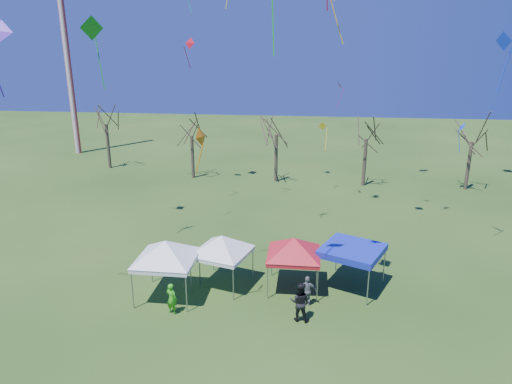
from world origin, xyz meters
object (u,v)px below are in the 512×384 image
Objects in this scene: person_green at (172,298)px; radio_mast at (66,48)px; tree_3 at (368,122)px; tent_white_west at (165,245)px; tree_1 at (191,120)px; tree_4 at (474,124)px; tree_2 at (277,117)px; person_dark at (300,302)px; tent_red at (294,241)px; tree_0 at (104,108)px; person_grey at (307,291)px; tent_white_mid at (222,239)px; tent_blue at (352,251)px.

radio_mast is at bearing -35.46° from person_green.
tree_3 is 1.90× the size of tent_white_west.
tree_1 is 26.13m from tree_4.
tree_3 is at bearing -2.27° from tree_2.
person_dark is at bearing -102.46° from tree_3.
tent_red is (-5.66, -20.46, -3.32)m from tree_3.
person_dark is at bearing -51.06° from tree_0.
tree_3 is 4.95× the size of person_grey.
tree_0 reaches higher than tree_2.
radio_mast is 20.72m from tree_1.
tent_white_west is at bearing -99.41° from tree_2.
tree_4 is 28.06m from tent_white_mid.
tree_0 is 2.18× the size of tent_red.
tree_2 is 24.84m from person_green.
tent_white_mid is at bearing -132.58° from tree_4.
tree_0 reaches higher than tree_1.
tree_1 is 8.42m from tree_2.
tree_2 reaches higher than tent_white_mid.
person_grey is (-4.86, -22.10, -5.28)m from tree_3.
tent_blue is at bearing -120.85° from tree_4.
tree_1 reaches higher than tent_blue.
tent_blue is at bearing -141.59° from person_grey.
radio_mast is 40.34m from tent_white_mid.
tent_blue is at bearing -55.26° from tree_1.
tent_white_mid is at bearing 31.64° from tent_white_west.
person_dark is (0.47, -3.04, -1.77)m from tent_red.
tent_white_west is 1.07× the size of tent_red.
tree_1 is 3.82× the size of person_dark.
person_grey is at bearing -64.12° from tent_red.
tree_3 reaches higher than tent_white_west.
person_green is at bearing -60.28° from tree_0.
person_green is (15.43, -27.04, -5.68)m from tree_0.
tree_4 is at bearing 53.73° from tent_red.
radio_mast is 42.72m from tent_red.
tree_4 reaches higher than tent_blue.
tree_3 is 25.45m from tent_white_west.
tree_3 is 4.89× the size of person_green.
tree_4 reaches higher than tent_white_mid.
tree_2 is at bearing -74.99° from person_dark.
radio_mast reaches higher than tree_1.
tree_2 is at bearing 86.90° from tent_white_mid.
tree_4 reaches higher than person_dark.
tree_4 reaches higher than tree_1.
tree_4 is 28.05m from person_dark.
radio_mast is 40.03m from tent_white_west.
tree_0 is 1.03× the size of tree_2.
tree_3 is 2.00× the size of tent_blue.
tent_white_mid is (24.50, -30.51, -9.78)m from radio_mast.
radio_mast is 44.62m from tent_blue.
tent_white_mid is at bearing -174.90° from tent_blue.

